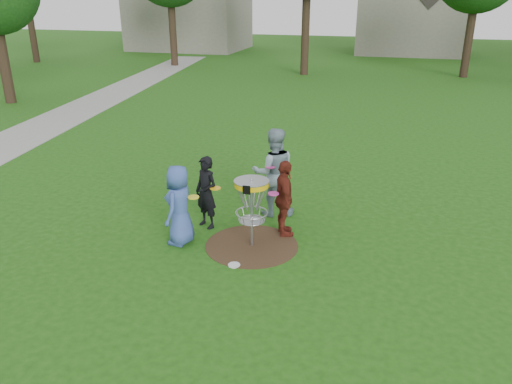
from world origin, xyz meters
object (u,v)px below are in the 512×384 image
(player_black, at_px, (206,193))
(disc_golf_basket, at_px, (252,197))
(player_blue, at_px, (179,205))
(player_grey, at_px, (274,172))
(player_maroon, at_px, (284,199))

(player_black, xyz_separation_m, disc_golf_basket, (1.13, -0.58, 0.26))
(player_blue, bearing_deg, player_grey, 145.32)
(player_blue, xyz_separation_m, player_maroon, (1.85, 0.87, -0.01))
(player_blue, relative_size, player_maroon, 1.01)
(player_blue, bearing_deg, player_maroon, 118.28)
(disc_golf_basket, bearing_deg, player_black, 152.96)
(player_black, distance_m, disc_golf_basket, 1.30)
(player_grey, distance_m, disc_golf_basket, 1.57)
(player_grey, bearing_deg, player_blue, 30.41)
(player_maroon, xyz_separation_m, disc_golf_basket, (-0.48, -0.64, 0.24))
(player_blue, xyz_separation_m, disc_golf_basket, (1.37, 0.24, 0.23))
(player_blue, height_order, player_grey, player_grey)
(player_blue, bearing_deg, player_black, 167.21)
(player_blue, height_order, player_black, player_blue)
(player_blue, xyz_separation_m, player_grey, (1.40, 1.81, 0.18))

